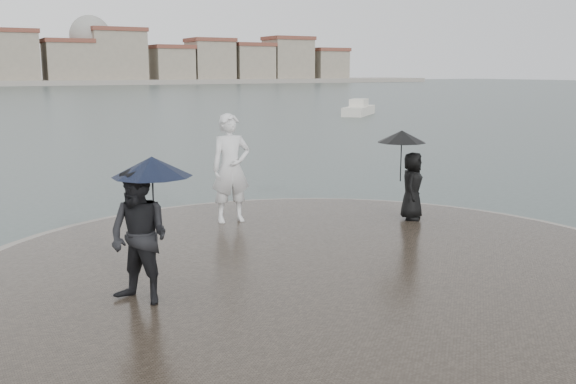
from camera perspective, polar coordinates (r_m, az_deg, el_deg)
ground at (r=8.14m, az=17.11°, el=-15.77°), size 400.00×400.00×0.00m
kerb_ring at (r=10.60m, az=3.41°, el=-8.03°), size 12.50×12.50×0.32m
quay_tip at (r=10.59m, az=3.41°, el=-7.92°), size 11.90×11.90×0.36m
statue at (r=13.69m, az=-5.10°, el=2.12°), size 0.91×0.66×2.32m
visitor_left at (r=9.09m, az=-12.85°, el=-2.57°), size 1.37×1.24×2.04m
visitor_right at (r=14.08m, az=10.65°, el=2.12°), size 1.20×1.06×1.95m
boats at (r=39.73m, az=-15.39°, el=5.78°), size 47.02×13.71×1.50m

